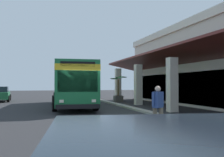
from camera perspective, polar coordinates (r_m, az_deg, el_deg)
name	(u,v)px	position (r m, az deg, el deg)	size (l,w,h in m)	color
ground	(200,109)	(18.28, 19.28, -6.53)	(120.00, 120.00, 0.00)	#262628
curb_strip	(130,108)	(17.80, 4.13, -6.55)	(26.59, 0.50, 0.12)	#9E998E
transit_bus	(72,82)	(19.80, -8.96, -0.82)	(11.35, 3.31, 3.34)	#196638
pedestrian	(158,105)	(9.67, 10.29, -5.89)	(0.45, 0.61, 1.61)	#726651
potted_palm	(118,95)	(24.42, 1.43, -3.76)	(1.82, 1.93, 2.49)	#4C4742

